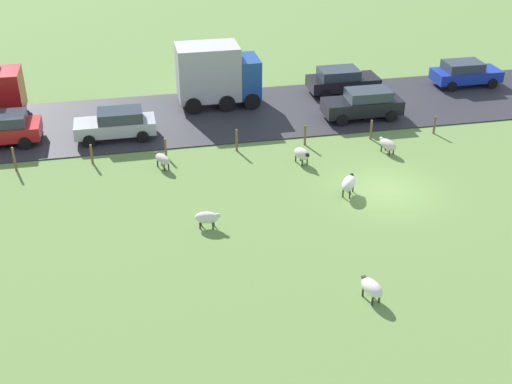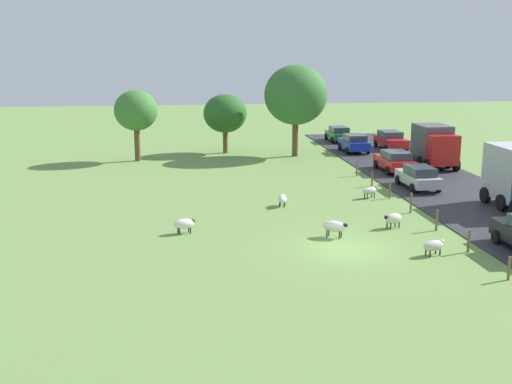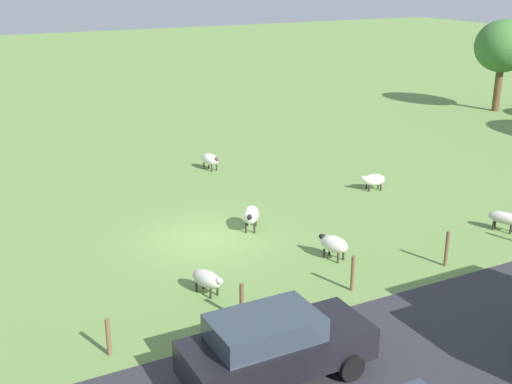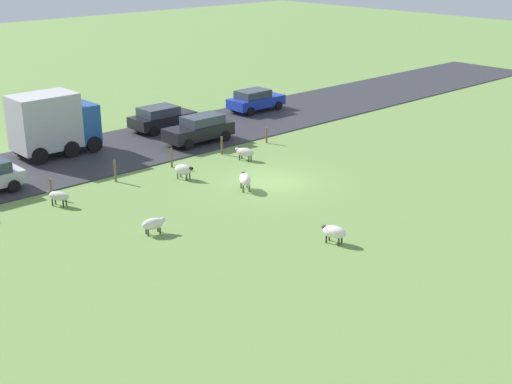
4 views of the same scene
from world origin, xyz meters
TOP-DOWN VIEW (x-y plane):
  - ground_plane at (0.00, 0.00)m, footprint 160.00×160.00m
  - road_strip at (10.42, 0.00)m, footprint 8.00×80.00m
  - sheep_0 at (3.47, 3.14)m, footprint 1.17×0.87m
  - sheep_1 at (-1.52, 8.57)m, footprint 0.73×1.14m
  - sheep_2 at (-0.02, 1.89)m, footprint 1.31×1.11m
  - sheep_3 at (-7.48, 3.56)m, footprint 1.20×0.79m
  - sheep_4 at (3.77, -1.49)m, footprint 1.25×0.85m
  - sheep_5 at (4.35, 9.95)m, footprint 1.22×0.91m
  - fence_post_0 at (5.56, -4.91)m, footprint 0.12×0.12m
  - fence_post_1 at (5.56, -1.26)m, footprint 0.12×0.12m
  - fence_post_2 at (5.56, 2.40)m, footprint 0.12×0.12m
  - fence_post_3 at (5.56, 6.05)m, footprint 0.12×0.12m
  - fence_post_4 at (5.56, 9.70)m, footprint 0.12×0.12m
  - truck_0 at (12.11, 6.08)m, footprint 2.72×4.80m
  - car_2 at (8.34, -1.80)m, footprint 1.98×4.46m
  - car_3 at (12.23, -10.08)m, footprint 2.08×4.30m
  - car_7 at (12.47, -1.86)m, footprint 2.19×4.36m

SIDE VIEW (x-z plane):
  - ground_plane at x=0.00m, z-range 0.00..0.00m
  - road_strip at x=10.42m, z-range 0.00..0.06m
  - sheep_1 at x=-1.52m, z-range 0.11..0.82m
  - sheep_4 at x=3.77m, z-range 0.11..0.84m
  - fence_post_0 at x=5.56m, z-range 0.00..1.00m
  - fence_post_4 at x=5.56m, z-range 0.00..1.00m
  - sheep_5 at x=4.35m, z-range 0.14..0.87m
  - sheep_3 at x=-7.48m, z-range 0.12..0.90m
  - sheep_0 at x=3.47m, z-range 0.12..0.93m
  - fence_post_1 at x=5.56m, z-range 0.00..1.09m
  - fence_post_2 at x=5.56m, z-range 0.00..1.11m
  - sheep_2 at x=-0.02m, z-range 0.14..1.00m
  - fence_post_3 at x=5.56m, z-range 0.00..1.19m
  - car_3 at x=12.23m, z-range 0.09..1.67m
  - car_7 at x=12.47m, z-range 0.09..1.67m
  - car_2 at x=8.34m, z-range 0.09..1.76m
  - truck_0 at x=12.11m, z-range 0.15..3.79m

